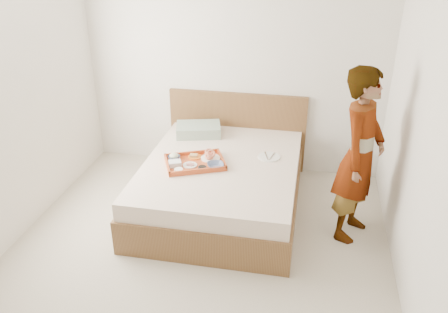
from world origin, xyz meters
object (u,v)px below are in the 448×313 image
Objects in this scene: dinner_plate at (269,157)px; bed at (221,185)px; person at (360,156)px; tray at (195,162)px.

bed is at bearing -156.07° from dinner_plate.
person is at bearing -8.87° from bed.
dinner_plate is 0.14× the size of person.
person is at bearing -25.91° from dinner_plate.
bed is 1.46m from person.
person is (0.86, -0.42, 0.30)m from dinner_plate.
tray is at bearing 108.43° from person.
person is (1.33, -0.21, 0.57)m from bed.
person reaches higher than tray.
bed is at bearing -2.10° from tray.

